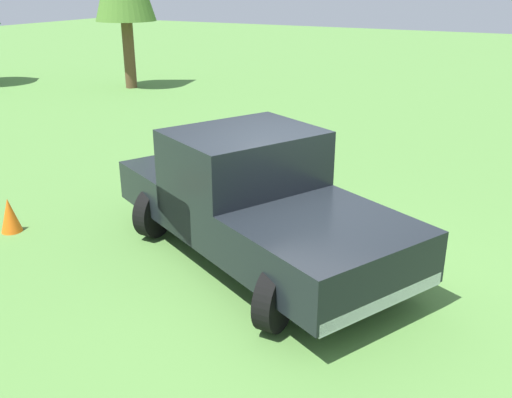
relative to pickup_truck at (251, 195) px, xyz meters
name	(u,v)px	position (x,y,z in m)	size (l,w,h in m)	color
ground_plane	(296,270)	(0.14, 0.77, -0.93)	(80.00, 80.00, 0.00)	#54843D
pickup_truck	(251,195)	(0.00, 0.00, 0.00)	(3.91, 5.16, 1.80)	black
traffic_cone	(10,215)	(1.03, -3.72, -0.65)	(0.32, 0.32, 0.55)	orange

